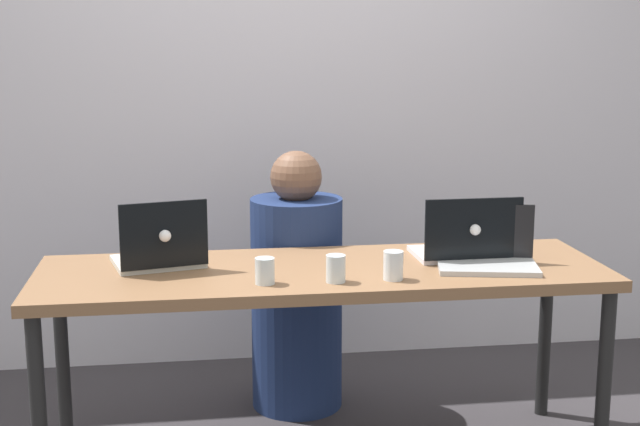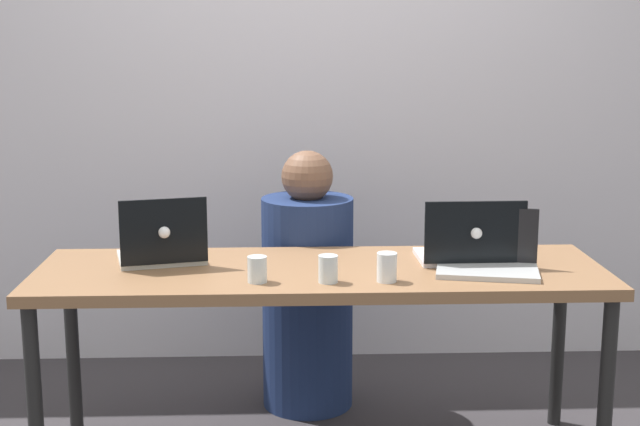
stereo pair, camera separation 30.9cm
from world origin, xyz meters
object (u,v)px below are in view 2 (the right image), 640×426
object	(u,v)px
water_glass_center	(328,271)
water_glass_right	(387,269)
laptop_back_right	(470,248)
water_glass_left	(257,271)
person_at_center	(308,294)
laptop_front_right	(487,258)
laptop_back_left	(162,248)

from	to	relation	value
water_glass_center	water_glass_right	bearing A→B (deg)	0.84
laptop_back_right	water_glass_left	distance (m)	0.77
person_at_center	laptop_front_right	distance (m)	0.87
laptop_front_right	water_glass_right	xyz separation A→B (m)	(-0.36, -0.12, -0.00)
person_at_center	laptop_back_right	size ratio (longest dim) A/B	2.95
laptop_front_right	laptop_back_right	distance (m)	0.12
laptop_front_right	water_glass_left	xyz separation A→B (m)	(-0.78, -0.11, -0.01)
laptop_front_right	laptop_back_left	xyz separation A→B (m)	(-1.12, 0.15, 0.01)
laptop_back_right	water_glass_left	world-z (taller)	laptop_back_right
person_at_center	water_glass_center	size ratio (longest dim) A/B	11.73
laptop_back_left	water_glass_left	size ratio (longest dim) A/B	4.07
person_at_center	laptop_front_right	bearing A→B (deg)	127.19
water_glass_left	laptop_front_right	bearing A→B (deg)	7.98
laptop_front_right	laptop_back_left	world-z (taller)	laptop_back_left
laptop_front_right	water_glass_right	size ratio (longest dim) A/B	3.90
laptop_front_right	laptop_back_right	world-z (taller)	laptop_back_right
laptop_back_right	person_at_center	bearing A→B (deg)	-39.23
water_glass_left	water_glass_center	size ratio (longest dim) A/B	0.95
laptop_front_right	laptop_back_left	distance (m)	1.13
laptop_back_left	water_glass_center	distance (m)	0.63
water_glass_left	water_glass_right	world-z (taller)	water_glass_right
person_at_center	water_glass_left	distance (m)	0.74
laptop_back_left	water_glass_right	bearing A→B (deg)	146.93
laptop_back_right	water_glass_right	size ratio (longest dim) A/B	3.73
laptop_back_left	person_at_center	bearing A→B (deg)	-155.54
person_at_center	laptop_front_right	xyz separation A→B (m)	(0.60, -0.56, 0.29)
water_glass_left	water_glass_right	distance (m)	0.42
laptop_front_right	water_glass_center	bearing A→B (deg)	-155.83
laptop_front_right	water_glass_left	world-z (taller)	laptop_front_right
laptop_back_left	laptop_back_right	size ratio (longest dim) A/B	0.98
laptop_back_left	laptop_back_right	bearing A→B (deg)	164.70
person_at_center	laptop_front_right	world-z (taller)	person_at_center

